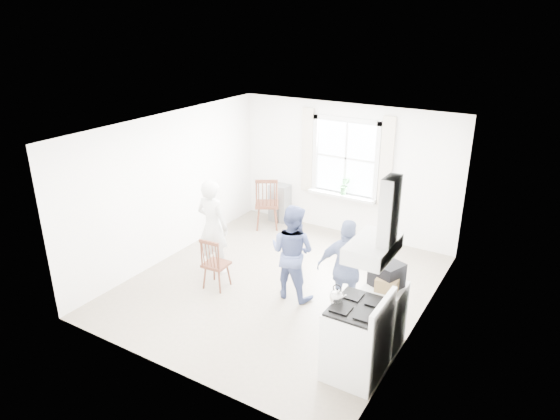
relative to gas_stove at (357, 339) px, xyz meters
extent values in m
cube|color=gray|center=(-1.91, 1.35, -0.49)|extent=(4.62, 5.12, 0.02)
cube|color=white|center=(-1.91, 3.87, 0.82)|extent=(4.62, 0.04, 2.64)
cube|color=white|center=(-1.91, -1.17, 0.82)|extent=(4.62, 0.04, 2.64)
cube|color=white|center=(-4.18, 1.35, 0.82)|extent=(0.04, 5.12, 2.64)
cube|color=white|center=(0.36, 1.35, 0.82)|extent=(0.04, 5.12, 2.64)
cube|color=white|center=(-1.91, 1.35, 2.13)|extent=(4.62, 5.12, 0.02)
cube|color=white|center=(-1.91, 3.83, 1.07)|extent=(1.20, 0.02, 1.40)
cube|color=silver|center=(-1.91, 3.80, 1.81)|extent=(1.38, 0.09, 0.09)
cube|color=silver|center=(-1.91, 3.80, 0.32)|extent=(1.38, 0.09, 0.09)
cube|color=silver|center=(-2.56, 3.80, 1.07)|extent=(0.09, 0.09, 1.58)
cube|color=silver|center=(-1.27, 3.80, 1.07)|extent=(0.09, 0.09, 1.58)
cube|color=silver|center=(-1.91, 3.73, 0.34)|extent=(1.38, 0.24, 0.06)
cube|color=beige|center=(-2.73, 3.79, 1.12)|extent=(0.24, 0.05, 1.70)
cube|color=beige|center=(-1.09, 3.79, 1.12)|extent=(0.24, 0.05, 1.70)
cube|color=silver|center=(0.11, 0.00, 1.26)|extent=(0.45, 0.76, 0.18)
cube|color=silver|center=(0.26, 0.00, 1.73)|extent=(0.14, 0.30, 0.76)
cube|color=gray|center=(-3.31, 3.68, -0.08)|extent=(0.40, 0.30, 0.80)
cube|color=white|center=(-0.01, 0.00, -0.02)|extent=(0.65, 0.76, 0.92)
cube|color=black|center=(-0.01, 0.00, 0.45)|extent=(0.61, 0.72, 0.03)
cube|color=white|center=(0.29, 0.00, 0.54)|extent=(0.06, 0.76, 0.20)
cylinder|color=silver|center=(-0.35, 0.00, 0.22)|extent=(0.02, 0.61, 0.02)
sphere|color=silver|center=(-0.26, -0.07, 0.56)|extent=(0.17, 0.17, 0.17)
cylinder|color=silver|center=(-0.26, -0.07, 0.50)|extent=(0.16, 0.16, 0.03)
torus|color=black|center=(-0.26, -0.07, 0.66)|extent=(0.11, 0.03, 0.11)
cube|color=silver|center=(0.07, 0.70, -0.03)|extent=(0.50, 0.55, 0.90)
cube|color=black|center=(0.07, 0.71, 0.50)|extent=(0.46, 0.44, 0.17)
cube|color=black|center=(0.07, 0.71, 0.67)|extent=(0.46, 0.44, 0.15)
cube|color=#9D7D4C|center=(0.13, 0.58, 0.50)|extent=(0.28, 0.21, 0.17)
cube|color=#492417|center=(-3.35, 3.24, 0.02)|extent=(0.63, 0.63, 0.06)
cube|color=#492417|center=(-3.25, 3.07, 0.32)|extent=(0.42, 0.29, 0.60)
cylinder|color=#492417|center=(-3.35, 3.24, -0.24)|extent=(0.04, 0.04, 0.48)
cube|color=#492417|center=(-2.75, 0.77, -0.08)|extent=(0.40, 0.38, 0.04)
cube|color=#492417|center=(-2.74, 0.61, 0.16)|extent=(0.36, 0.08, 0.48)
cylinder|color=#492417|center=(-2.75, 0.77, -0.29)|extent=(0.03, 0.03, 0.39)
imported|color=silver|center=(-3.12, 1.19, 0.34)|extent=(0.61, 0.61, 1.65)
imported|color=#485586|center=(-1.57, 1.17, 0.28)|extent=(0.76, 0.76, 1.52)
imported|color=navy|center=(-0.62, 1.08, 0.27)|extent=(1.07, 1.07, 1.51)
imported|color=#367938|center=(-1.86, 3.71, 0.55)|extent=(0.23, 0.23, 0.37)
camera|label=1|loc=(1.79, -4.78, 3.68)|focal=32.00mm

